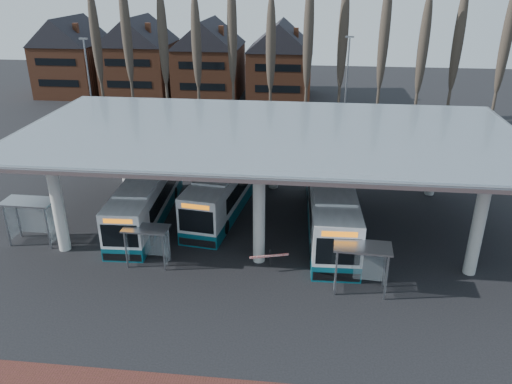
# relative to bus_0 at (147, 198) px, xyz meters

# --- Properties ---
(ground) EXTENTS (140.00, 140.00, 0.00)m
(ground) POSITION_rel_bus_0_xyz_m (8.18, -7.18, -1.50)
(ground) COLOR black
(ground) RESTS_ON ground
(station_canopy) EXTENTS (32.00, 16.00, 6.34)m
(station_canopy) POSITION_rel_bus_0_xyz_m (8.18, 0.82, 4.18)
(station_canopy) COLOR silver
(station_canopy) RESTS_ON ground
(poplar_row) EXTENTS (45.10, 1.10, 14.50)m
(poplar_row) POSITION_rel_bus_0_xyz_m (8.18, 25.82, 7.27)
(poplar_row) COLOR #473D33
(poplar_row) RESTS_ON ground
(townhouse_row) EXTENTS (36.80, 10.30, 12.25)m
(townhouse_row) POSITION_rel_bus_0_xyz_m (-7.57, 36.82, 4.44)
(townhouse_row) COLOR brown
(townhouse_row) RESTS_ON ground
(lamp_post_a) EXTENTS (0.80, 0.16, 10.17)m
(lamp_post_a) POSITION_rel_bus_0_xyz_m (-9.82, 14.82, 3.83)
(lamp_post_a) COLOR slate
(lamp_post_a) RESTS_ON ground
(lamp_post_b) EXTENTS (0.80, 0.16, 10.17)m
(lamp_post_b) POSITION_rel_bus_0_xyz_m (14.18, 18.82, 3.83)
(lamp_post_b) COLOR slate
(lamp_post_b) RESTS_ON ground
(bus_0) EXTENTS (2.93, 11.56, 3.19)m
(bus_0) POSITION_rel_bus_0_xyz_m (0.00, 0.00, 0.00)
(bus_0) COLOR white
(bus_0) RESTS_ON ground
(bus_1) EXTENTS (4.10, 12.09, 3.29)m
(bus_1) POSITION_rel_bus_0_xyz_m (5.05, 2.30, 0.05)
(bus_1) COLOR white
(bus_1) RESTS_ON ground
(bus_2) EXTENTS (3.20, 12.89, 3.56)m
(bus_2) POSITION_rel_bus_0_xyz_m (12.40, -0.07, 0.17)
(bus_2) COLOR white
(bus_2) RESTS_ON ground
(shelter_0) EXTENTS (3.13, 1.59, 2.89)m
(shelter_0) POSITION_rel_bus_0_xyz_m (-6.03, -3.92, 0.60)
(shelter_0) COLOR gray
(shelter_0) RESTS_ON ground
(shelter_1) EXTENTS (2.62, 1.36, 2.40)m
(shelter_1) POSITION_rel_bus_0_xyz_m (1.86, -5.66, 0.24)
(shelter_1) COLOR gray
(shelter_1) RESTS_ON ground
(shelter_2) EXTENTS (3.04, 1.65, 2.75)m
(shelter_2) POSITION_rel_bus_0_xyz_m (13.83, -7.00, 0.50)
(shelter_2) COLOR gray
(shelter_2) RESTS_ON ground
(barrier) EXTENTS (2.18, 0.92, 1.12)m
(barrier) POSITION_rel_bus_0_xyz_m (8.88, -5.60, -0.63)
(barrier) COLOR black
(barrier) RESTS_ON ground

